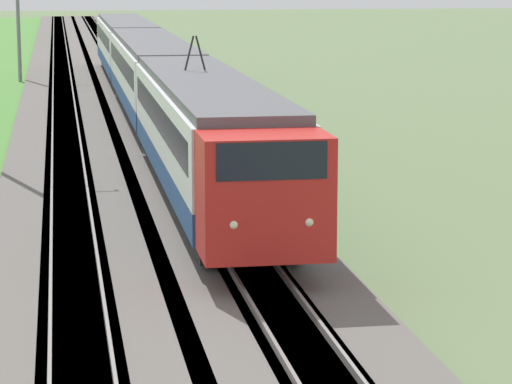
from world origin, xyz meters
TOP-DOWN VIEW (x-y plane):
  - ballast_main at (50.00, 0.00)m, footprint 240.00×4.40m
  - ballast_adjacent at (50.00, -3.98)m, footprint 240.00×4.40m
  - track_main at (50.00, 0.00)m, footprint 240.00×1.57m
  - track_adjacent at (50.00, -3.98)m, footprint 240.00×1.57m
  - passenger_train at (53.72, -3.98)m, footprint 61.72×2.88m
  - catenary_mast_far at (74.27, 2.46)m, footprint 0.22×2.56m

SIDE VIEW (x-z plane):
  - ballast_main at x=50.00m, z-range 0.00..0.30m
  - ballast_adjacent at x=50.00m, z-range 0.00..0.30m
  - track_main at x=50.00m, z-range -0.07..0.38m
  - track_adjacent at x=50.00m, z-range -0.07..0.38m
  - passenger_train at x=53.72m, z-range -0.17..4.79m
  - catenary_mast_far at x=74.27m, z-range 0.14..8.39m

